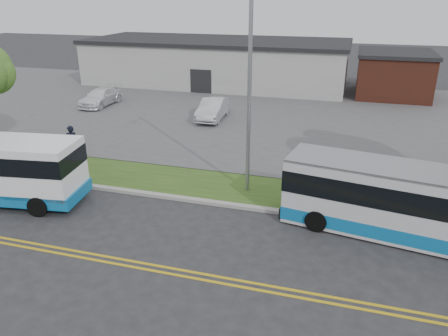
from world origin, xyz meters
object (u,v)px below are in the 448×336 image
(transit_bus, at_px, (419,205))
(shuttle_bus, at_px, (10,170))
(streetlight_near, at_px, (249,79))
(pedestrian, at_px, (72,142))
(parked_car_b, at_px, (101,97))
(parked_car_a, at_px, (213,109))

(transit_bus, bearing_deg, shuttle_bus, -164.95)
(streetlight_near, height_order, pedestrian, streetlight_near)
(shuttle_bus, xyz_separation_m, parked_car_b, (-5.65, 16.46, -0.75))
(parked_car_a, bearing_deg, pedestrian, -119.03)
(shuttle_bus, distance_m, transit_bus, 16.66)
(transit_bus, height_order, parked_car_b, transit_bus)
(shuttle_bus, distance_m, pedestrian, 5.15)
(shuttle_bus, height_order, transit_bus, shuttle_bus)
(shuttle_bus, xyz_separation_m, pedestrian, (-0.51, 5.11, -0.46))
(streetlight_near, xyz_separation_m, transit_bus, (6.98, -2.17, -3.85))
(transit_bus, xyz_separation_m, parked_car_b, (-22.22, 14.80, -0.62))
(transit_bus, distance_m, parked_car_b, 26.71)
(parked_car_a, bearing_deg, shuttle_bus, -109.20)
(streetlight_near, relative_size, pedestrian, 5.00)
(streetlight_near, distance_m, parked_car_a, 13.19)
(transit_bus, distance_m, pedestrian, 17.43)
(parked_car_a, height_order, parked_car_b, parked_car_a)
(streetlight_near, height_order, parked_car_b, streetlight_near)
(shuttle_bus, bearing_deg, parked_car_a, 65.77)
(pedestrian, xyz_separation_m, parked_car_a, (4.83, 9.99, -0.21))
(shuttle_bus, xyz_separation_m, transit_bus, (16.58, 1.66, -0.12))
(pedestrian, height_order, parked_car_a, pedestrian)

